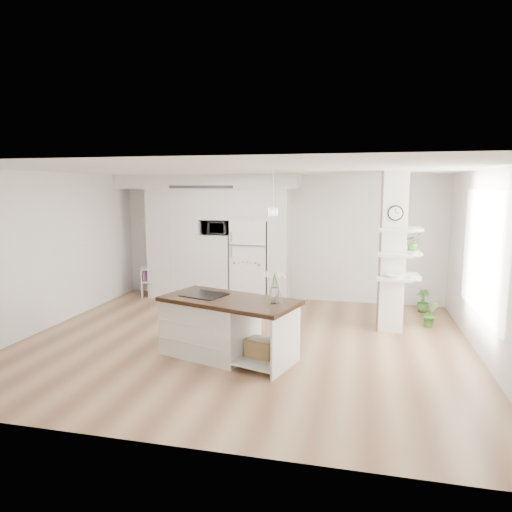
{
  "coord_description": "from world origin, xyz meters",
  "views": [
    {
      "loc": [
        1.76,
        -6.73,
        2.44
      ],
      "look_at": [
        -0.0,
        0.9,
        1.25
      ],
      "focal_mm": 32.0,
      "sensor_mm": 36.0,
      "label": 1
    }
  ],
  "objects_px": {
    "bookshelf": "(155,284)",
    "floor_plant_a": "(430,314)",
    "refrigerator": "(251,260)",
    "kitchen_island": "(217,325)"
  },
  "relations": [
    {
      "from": "kitchen_island",
      "to": "bookshelf",
      "type": "bearing_deg",
      "value": 145.62
    },
    {
      "from": "refrigerator",
      "to": "kitchen_island",
      "type": "relative_size",
      "value": 0.82
    },
    {
      "from": "refrigerator",
      "to": "kitchen_island",
      "type": "distance_m",
      "value": 3.34
    },
    {
      "from": "refrigerator",
      "to": "bookshelf",
      "type": "distance_m",
      "value": 2.25
    },
    {
      "from": "floor_plant_a",
      "to": "kitchen_island",
      "type": "bearing_deg",
      "value": -146.89
    },
    {
      "from": "bookshelf",
      "to": "floor_plant_a",
      "type": "height_order",
      "value": "bookshelf"
    },
    {
      "from": "bookshelf",
      "to": "floor_plant_a",
      "type": "xyz_separation_m",
      "value": [
        5.7,
        -1.02,
        -0.05
      ]
    },
    {
      "from": "refrigerator",
      "to": "floor_plant_a",
      "type": "distance_m",
      "value": 3.78
    },
    {
      "from": "refrigerator",
      "to": "floor_plant_a",
      "type": "bearing_deg",
      "value": -18.71
    },
    {
      "from": "bookshelf",
      "to": "floor_plant_a",
      "type": "distance_m",
      "value": 5.79
    }
  ]
}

